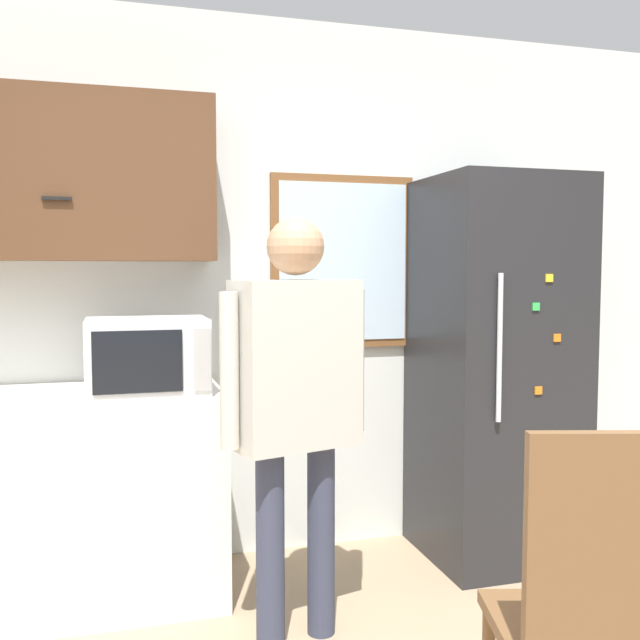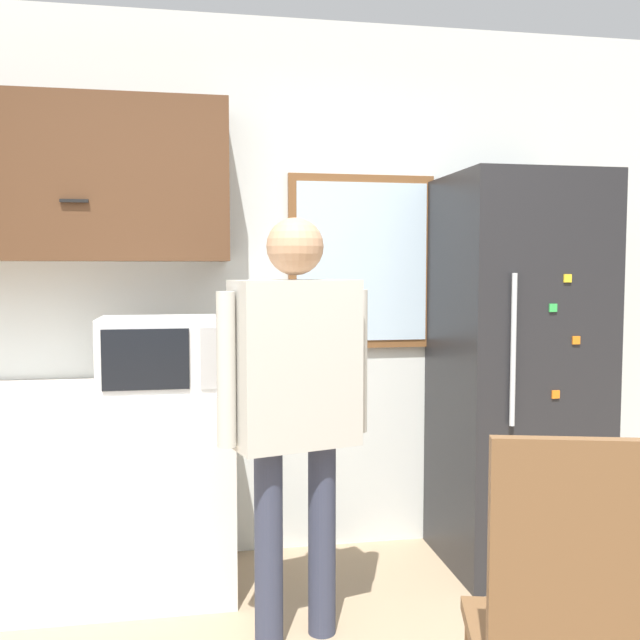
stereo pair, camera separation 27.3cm
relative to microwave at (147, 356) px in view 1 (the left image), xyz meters
The scene contains 6 objects.
back_wall 0.69m from the microwave, 46.55° to the left, with size 6.00×0.06×2.70m.
microwave is the anchor object (origin of this frame).
person 0.72m from the microwave, 42.08° to the right, with size 0.60×0.34×1.65m.
refrigerator 1.71m from the microwave, ahead, with size 0.69×0.73×1.90m.
chair 1.93m from the microwave, 55.34° to the right, with size 0.53×0.53×1.05m.
window 1.17m from the microwave, 22.71° to the left, with size 0.76×0.05×0.89m.
Camera 1 is at (-0.57, -1.50, 1.46)m, focal length 40.00 mm.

